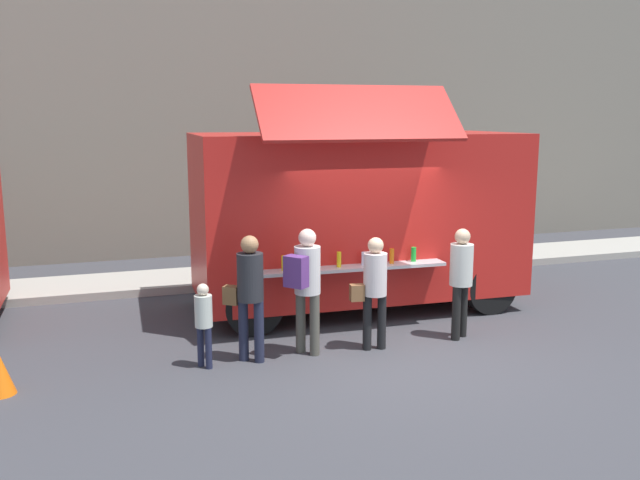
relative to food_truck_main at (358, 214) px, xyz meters
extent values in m
plane|color=#38383D|center=(-0.33, -2.35, -1.63)|extent=(60.00, 60.00, 0.00)
cube|color=#9E998E|center=(-4.00, 2.62, -1.56)|extent=(28.00, 1.60, 0.15)
cube|color=slate|center=(-3.00, 6.52, 3.36)|extent=(32.00, 2.40, 9.99)
cube|color=red|center=(0.00, 0.02, 0.02)|extent=(5.50, 2.46, 2.70)
cube|color=red|center=(-0.59, -1.54, 1.70)|extent=(3.01, 0.97, 0.81)
cube|color=black|center=(-0.58, -1.06, 0.34)|extent=(2.84, 0.18, 1.22)
cube|color=#B7B7BC|center=(-0.59, -1.27, -0.62)|extent=(3.00, 0.44, 0.05)
cylinder|color=yellow|center=(-1.65, -1.24, -0.48)|extent=(0.07, 0.07, 0.23)
cylinder|color=green|center=(-1.22, -1.23, -0.50)|extent=(0.06, 0.06, 0.19)
cylinder|color=yellow|center=(-0.79, -1.26, -0.48)|extent=(0.07, 0.07, 0.23)
cylinder|color=silver|center=(-0.38, -1.23, -0.50)|extent=(0.08, 0.08, 0.20)
cylinder|color=orange|center=(0.07, -1.27, -0.48)|extent=(0.07, 0.07, 0.23)
cylinder|color=green|center=(0.46, -1.24, -0.48)|extent=(0.08, 0.08, 0.23)
cube|color=black|center=(2.66, -0.06, 0.50)|extent=(0.14, 1.96, 1.19)
cylinder|color=black|center=(2.04, 0.97, -1.18)|extent=(0.90, 0.28, 0.90)
cylinder|color=black|center=(1.98, -1.04, -1.18)|extent=(0.90, 0.28, 0.90)
cylinder|color=black|center=(-1.99, 1.08, -1.18)|extent=(0.90, 0.28, 0.90)
cylinder|color=black|center=(-2.05, -0.92, -1.18)|extent=(0.90, 0.28, 0.90)
cylinder|color=#2D5C35|center=(3.71, 2.32, -1.12)|extent=(0.60, 0.60, 1.03)
cylinder|color=black|center=(-0.66, -2.09, -1.24)|extent=(0.13, 0.13, 0.80)
cylinder|color=black|center=(-0.45, -2.12, -1.24)|extent=(0.13, 0.13, 0.80)
cylinder|color=silver|center=(-0.56, -2.11, -0.54)|extent=(0.33, 0.33, 0.60)
sphere|color=#D5AD89|center=(-0.56, -2.11, -0.12)|extent=(0.22, 0.22, 0.22)
cube|color=brown|center=(-0.82, -2.08, -0.79)|extent=(0.21, 0.16, 0.23)
cylinder|color=#4C493F|center=(-1.59, -1.89, -1.20)|extent=(0.14, 0.14, 0.87)
cylinder|color=#4C493F|center=(-1.44, -2.07, -1.20)|extent=(0.14, 0.14, 0.87)
cylinder|color=beige|center=(-1.51, -1.98, -0.43)|extent=(0.36, 0.36, 0.66)
sphere|color=beige|center=(-1.51, -1.98, 0.02)|extent=(0.24, 0.24, 0.24)
cube|color=#572E73|center=(-1.73, -2.15, -0.40)|extent=(0.34, 0.35, 0.43)
cylinder|color=#1F2236|center=(-2.42, -1.96, -1.21)|extent=(0.14, 0.14, 0.85)
cylinder|color=#1F2236|center=(-2.23, -2.09, -1.21)|extent=(0.14, 0.14, 0.85)
cylinder|color=#242429|center=(-2.33, -2.03, -0.46)|extent=(0.35, 0.35, 0.64)
sphere|color=#A4754D|center=(-2.33, -2.03, -0.02)|extent=(0.24, 0.24, 0.24)
cube|color=brown|center=(-2.55, -1.86, -0.73)|extent=(0.25, 0.24, 0.25)
cylinder|color=black|center=(0.75, -2.11, -1.23)|extent=(0.13, 0.13, 0.82)
cylinder|color=black|center=(0.93, -1.99, -1.23)|extent=(0.13, 0.13, 0.82)
cylinder|color=beige|center=(0.84, -2.05, -0.51)|extent=(0.34, 0.34, 0.62)
sphere|color=#CFAA87|center=(0.84, -2.05, -0.08)|extent=(0.23, 0.23, 0.23)
cylinder|color=#1E213A|center=(-3.01, -2.00, -1.35)|extent=(0.09, 0.09, 0.56)
cylinder|color=#1E213A|center=(-2.92, -2.13, -1.35)|extent=(0.09, 0.09, 0.56)
cylinder|color=beige|center=(-2.97, -2.07, -0.86)|extent=(0.23, 0.23, 0.42)
sphere|color=beige|center=(-2.97, -2.07, -0.57)|extent=(0.16, 0.16, 0.16)
camera|label=1|loc=(-4.20, -10.70, 1.67)|focal=38.22mm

